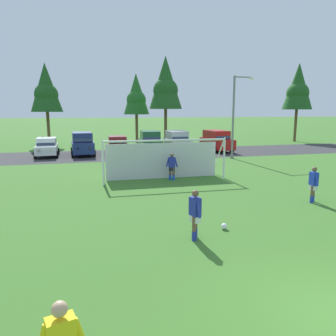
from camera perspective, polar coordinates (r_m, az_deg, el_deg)
name	(u,v)px	position (r m, az deg, el deg)	size (l,w,h in m)	color
ground_plane	(166,175)	(20.70, -0.40, -1.34)	(400.00, 400.00, 0.00)	#3D7028
parking_lot_strip	(139,154)	(31.29, -5.22, 2.52)	(52.00, 8.40, 0.01)	#333335
soccer_ball	(224,226)	(11.58, 10.03, -10.25)	(0.22, 0.22, 0.22)	white
soccer_goal	(163,158)	(19.47, -0.84, 1.79)	(7.44, 2.02, 2.57)	white
player_striker_near	(172,167)	(19.15, 0.69, 0.23)	(0.72, 0.29, 1.64)	brown
player_defender_far	(313,185)	(15.93, 24.58, -2.73)	(0.36, 0.73, 1.64)	brown
player_winger_left	(195,215)	(10.40, 4.85, -8.34)	(0.34, 0.75, 1.64)	brown
parked_car_slot_far_left	(47,147)	(31.45, -20.88, 3.54)	(2.17, 4.27, 1.72)	silver
parked_car_slot_left	(82,143)	(31.34, -15.09, 4.27)	(2.35, 4.71, 2.16)	navy
parked_car_slot_center_left	(118,145)	(31.69, -9.03, 4.13)	(2.16, 4.26, 1.72)	maroon
parked_car_slot_center	(150,141)	(32.49, -3.21, 4.80)	(2.38, 4.72, 2.16)	#194C2D
parked_car_slot_center_right	(177,141)	(32.44, 1.62, 4.80)	(2.27, 4.67, 2.16)	#B2B2BC
parked_car_slot_right	(217,141)	(33.66, 8.72, 4.88)	(2.40, 4.73, 2.16)	red
tree_mid_left	(46,89)	(41.09, -21.02, 13.04)	(3.65, 3.65, 9.72)	brown
tree_center_back	(136,95)	(42.61, -5.72, 12.80)	(3.36, 3.36, 8.95)	brown
tree_mid_right	(166,84)	(39.22, -0.44, 14.74)	(3.97, 3.97, 10.59)	brown
tree_right_edge	(298,88)	(47.66, 22.27, 13.12)	(3.94, 3.94, 10.51)	brown
street_lamp	(235,116)	(28.62, 11.94, 9.05)	(2.00, 0.32, 7.11)	slate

